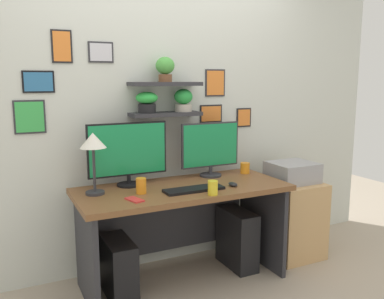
{
  "coord_description": "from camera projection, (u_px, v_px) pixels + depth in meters",
  "views": [
    {
      "loc": [
        -1.23,
        -2.66,
        1.53
      ],
      "look_at": [
        0.1,
        0.05,
        1.02
      ],
      "focal_mm": 38.05,
      "sensor_mm": 36.0,
      "label": 1
    }
  ],
  "objects": [
    {
      "name": "ground_plane",
      "position": [
        183.0,
        281.0,
        3.14
      ],
      "size": [
        8.0,
        8.0,
        0.0
      ],
      "primitive_type": "plane",
      "color": "tan"
    },
    {
      "name": "back_wall_assembly",
      "position": [
        160.0,
        102.0,
        3.3
      ],
      "size": [
        4.4,
        0.24,
        2.7
      ],
      "color": "silver",
      "rests_on": "ground"
    },
    {
      "name": "desk",
      "position": [
        180.0,
        212.0,
        3.1
      ],
      "size": [
        1.57,
        0.68,
        0.75
      ],
      "color": "brown",
      "rests_on": "ground"
    },
    {
      "name": "monitor_left",
      "position": [
        128.0,
        152.0,
        3.02
      ],
      "size": [
        0.6,
        0.18,
        0.47
      ],
      "color": "black",
      "rests_on": "desk"
    },
    {
      "name": "monitor_right",
      "position": [
        210.0,
        148.0,
        3.32
      ],
      "size": [
        0.51,
        0.18,
        0.44
      ],
      "color": "#2D2D33",
      "rests_on": "desk"
    },
    {
      "name": "keyboard",
      "position": [
        194.0,
        189.0,
        2.91
      ],
      "size": [
        0.44,
        0.14,
        0.02
      ],
      "primitive_type": "cube",
      "color": "black",
      "rests_on": "desk"
    },
    {
      "name": "computer_mouse",
      "position": [
        233.0,
        184.0,
        3.03
      ],
      "size": [
        0.06,
        0.09,
        0.03
      ],
      "primitive_type": "ellipsoid",
      "color": "black",
      "rests_on": "desk"
    },
    {
      "name": "desk_lamp",
      "position": [
        93.0,
        146.0,
        2.76
      ],
      "size": [
        0.18,
        0.18,
        0.43
      ],
      "color": "#2D2D33",
      "rests_on": "desk"
    },
    {
      "name": "cell_phone",
      "position": [
        135.0,
        200.0,
        2.68
      ],
      "size": [
        0.11,
        0.15,
        0.01
      ],
      "primitive_type": "cube",
      "rotation": [
        0.0,
        0.0,
        0.28
      ],
      "color": "red",
      "rests_on": "desk"
    },
    {
      "name": "coffee_mug",
      "position": [
        245.0,
        168.0,
        3.45
      ],
      "size": [
        0.08,
        0.08,
        0.09
      ],
      "primitive_type": "cylinder",
      "color": "orange",
      "rests_on": "desk"
    },
    {
      "name": "pen_cup",
      "position": [
        213.0,
        188.0,
        2.8
      ],
      "size": [
        0.07,
        0.07,
        0.1
      ],
      "primitive_type": "cylinder",
      "color": "yellow",
      "rests_on": "desk"
    },
    {
      "name": "water_cup",
      "position": [
        141.0,
        186.0,
        2.83
      ],
      "size": [
        0.07,
        0.07,
        0.11
      ],
      "primitive_type": "cylinder",
      "color": "orange",
      "rests_on": "desk"
    },
    {
      "name": "drawer_cabinet",
      "position": [
        290.0,
        218.0,
        3.58
      ],
      "size": [
        0.44,
        0.5,
        0.66
      ],
      "primitive_type": "cube",
      "color": "tan",
      "rests_on": "ground"
    },
    {
      "name": "printer",
      "position": [
        292.0,
        172.0,
        3.51
      ],
      "size": [
        0.38,
        0.34,
        0.17
      ],
      "primitive_type": "cube",
      "color": "#9E9EA3",
      "rests_on": "drawer_cabinet"
    },
    {
      "name": "computer_tower_left",
      "position": [
        119.0,
        268.0,
        2.89
      ],
      "size": [
        0.18,
        0.4,
        0.42
      ],
      "primitive_type": "cube",
      "color": "black",
      "rests_on": "ground"
    },
    {
      "name": "computer_tower_right",
      "position": [
        237.0,
        238.0,
        3.36
      ],
      "size": [
        0.18,
        0.4,
        0.48
      ],
      "primitive_type": "cube",
      "color": "black",
      "rests_on": "ground"
    }
  ]
}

